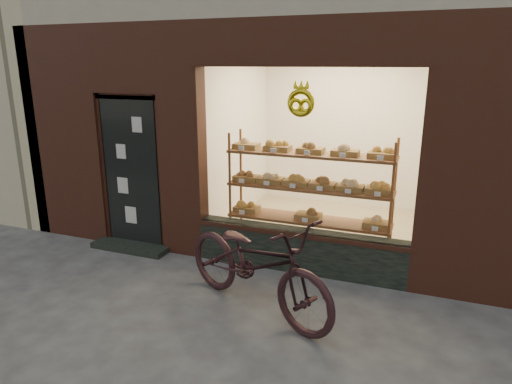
% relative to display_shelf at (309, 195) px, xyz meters
% --- Properties ---
extents(ground, '(90.00, 90.00, 0.00)m').
position_rel_display_shelf_xyz_m(ground, '(-0.45, -2.55, -0.90)').
color(ground, '#3E3E3E').
extents(display_shelf, '(2.20, 0.45, 1.70)m').
position_rel_display_shelf_xyz_m(display_shelf, '(0.00, 0.00, 0.00)').
color(display_shelf, '#573513').
rests_on(display_shelf, ground).
extents(bicycle, '(2.20, 1.52, 1.10)m').
position_rel_display_shelf_xyz_m(bicycle, '(-0.16, -1.55, -0.35)').
color(bicycle, black).
rests_on(bicycle, ground).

